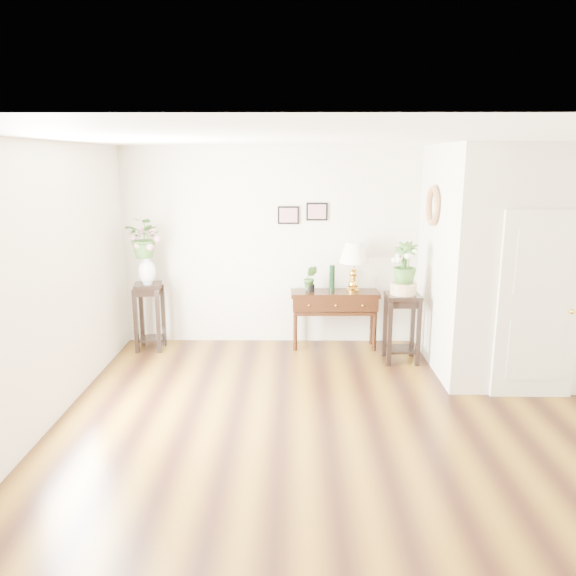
{
  "coord_description": "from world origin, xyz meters",
  "views": [
    {
      "loc": [
        -0.58,
        -5.17,
        2.61
      ],
      "look_at": [
        -0.64,
        1.3,
        1.13
      ],
      "focal_mm": 35.0,
      "sensor_mm": 36.0,
      "label": 1
    }
  ],
  "objects_px": {
    "plant_stand_a": "(150,317)",
    "plant_stand_b": "(402,328)",
    "console_table": "(334,320)",
    "table_lamp": "(353,267)"
  },
  "relations": [
    {
      "from": "table_lamp",
      "to": "plant_stand_b",
      "type": "xyz_separation_m",
      "value": [
        0.59,
        -0.54,
        -0.71
      ]
    },
    {
      "from": "table_lamp",
      "to": "plant_stand_a",
      "type": "height_order",
      "value": "table_lamp"
    },
    {
      "from": "plant_stand_a",
      "to": "plant_stand_b",
      "type": "distance_m",
      "value": 3.46
    },
    {
      "from": "console_table",
      "to": "table_lamp",
      "type": "height_order",
      "value": "table_lamp"
    },
    {
      "from": "console_table",
      "to": "plant_stand_a",
      "type": "bearing_deg",
      "value": -178.37
    },
    {
      "from": "console_table",
      "to": "plant_stand_b",
      "type": "height_order",
      "value": "plant_stand_b"
    },
    {
      "from": "plant_stand_a",
      "to": "console_table",
      "type": "bearing_deg",
      "value": 2.41
    },
    {
      "from": "console_table",
      "to": "table_lamp",
      "type": "xyz_separation_m",
      "value": [
        0.25,
        0.0,
        0.76
      ]
    },
    {
      "from": "console_table",
      "to": "plant_stand_a",
      "type": "xyz_separation_m",
      "value": [
        -2.58,
        -0.11,
        0.07
      ]
    },
    {
      "from": "plant_stand_a",
      "to": "plant_stand_b",
      "type": "bearing_deg",
      "value": -7.22
    }
  ]
}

